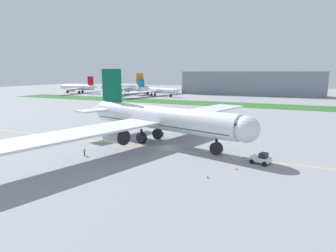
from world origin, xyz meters
The scene contains 16 objects.
ground_plane centered at (0.00, 0.00, 0.00)m, with size 600.00×600.00×0.00m, color gray.
apron_taxi_line centered at (0.00, -2.45, 0.00)m, with size 280.00×0.36×0.01m, color yellow.
grass_median_strip centered at (0.00, 99.34, 0.05)m, with size 320.00×24.00×0.10m, color #2D6628.
airliner_foreground centered at (-4.24, 3.01, 6.28)m, with size 51.92×82.76×18.51m.
pushback_tug centered at (21.90, -4.33, 1.01)m, with size 5.62×3.47×2.23m.
ground_crew_wingwalker_port centered at (-13.28, -14.08, 1.01)m, with size 0.28×0.58×1.67m.
ground_crew_marshaller_front centered at (-5.25, 8.57, 1.00)m, with size 0.26×0.58×1.64m.
traffic_cone_near_nose centered at (14.71, -16.31, 0.28)m, with size 0.36×0.36×0.58m.
traffic_cone_port_wing centered at (-25.95, -10.00, 0.28)m, with size 0.36×0.36×0.58m.
traffic_cone_starboard_wing centered at (18.27, -9.89, 0.28)m, with size 0.36×0.36×0.58m.
service_truck_baggage_loader centered at (-54.22, 54.52, 1.62)m, with size 5.09×3.89×3.06m.
service_truck_fuel_bowser centered at (-25.31, 35.29, 1.53)m, with size 5.66×3.43×2.81m.
parked_airliner_far_left centered at (-142.38, 133.57, 4.77)m, with size 36.87×57.29×14.08m.
parked_airliner_far_centre centered at (-99.84, 137.73, 5.66)m, with size 41.40×63.90×16.71m.
parked_airliner_far_right centered at (-70.32, 133.49, 4.17)m, with size 41.45×67.61×12.28m.
terminal_building centered at (-8.29, 174.19, 9.00)m, with size 106.17×20.00×18.00m, color gray.
Camera 1 is at (27.92, -62.06, 17.68)m, focal length 31.38 mm.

